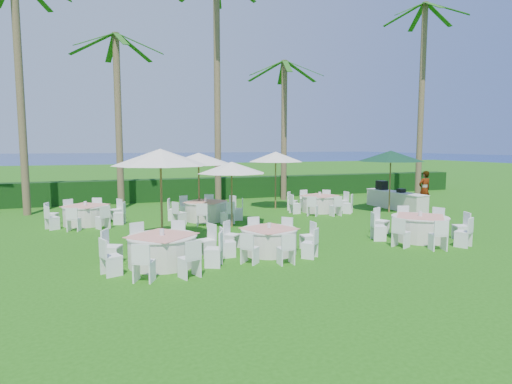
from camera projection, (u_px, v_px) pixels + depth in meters
ground at (286, 246)px, 12.92m from camera, size 120.00×120.00×0.00m
hedge at (201, 189)px, 24.09m from camera, size 34.00×1.00×1.20m
ocean at (125, 157)px, 108.40m from camera, size 260.00×260.00×0.00m
banquet_table_a at (162, 249)px, 10.86m from camera, size 3.02×3.02×0.93m
banquet_table_b at (269, 240)px, 12.09m from camera, size 2.80×2.80×0.86m
banquet_table_c at (420, 227)px, 13.75m from camera, size 3.06×3.06×0.94m
banquet_table_d at (86, 214)px, 16.43m from camera, size 2.94×2.94×0.90m
banquet_table_e at (206, 210)px, 17.40m from camera, size 3.01×3.01×0.93m
banquet_table_f at (319, 203)px, 19.60m from camera, size 3.00×3.00×0.91m
umbrella_a at (160, 157)px, 12.92m from camera, size 2.92×2.92×2.94m
umbrella_b at (232, 168)px, 15.73m from camera, size 2.56×2.56×2.44m
umbrella_c at (199, 159)px, 17.46m from camera, size 2.82×2.82×2.73m
umbrella_d at (276, 157)px, 20.31m from camera, size 2.67×2.67×2.73m
umbrella_green at (391, 156)px, 19.19m from camera, size 2.90×2.90×2.80m
buffet_table at (395, 200)px, 20.49m from camera, size 0.91×3.61×1.27m
staff_person at (425, 189)px, 20.89m from camera, size 0.67×0.45×1.80m
palm_a at (20, 85)px, 18.11m from camera, size 4.41×4.03×10.19m
palm_b at (118, 113)px, 20.15m from camera, size 4.20×4.39×8.24m
palm_c at (217, 82)px, 21.06m from camera, size 4.36×4.27×11.28m
palm_d at (284, 123)px, 23.51m from camera, size 4.34×4.30×7.64m
palm_e at (422, 94)px, 23.51m from camera, size 4.37×4.24×10.72m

